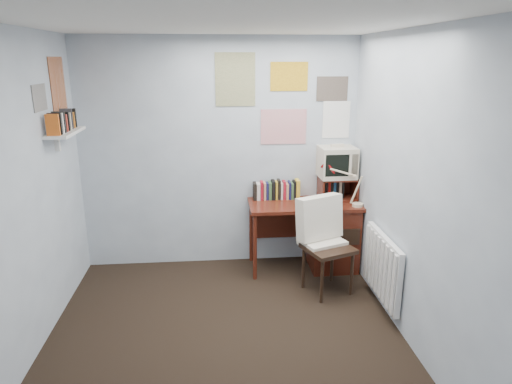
# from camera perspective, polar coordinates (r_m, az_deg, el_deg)

# --- Properties ---
(ground) EXTENTS (3.50, 3.50, 0.00)m
(ground) POSITION_cam_1_polar(r_m,az_deg,el_deg) (3.89, -3.70, -19.32)
(ground) COLOR black
(ground) RESTS_ON ground
(back_wall) EXTENTS (3.00, 0.02, 2.50)m
(back_wall) POSITION_cam_1_polar(r_m,az_deg,el_deg) (5.01, -4.56, 4.64)
(back_wall) COLOR silver
(back_wall) RESTS_ON ground
(left_wall) EXTENTS (0.02, 3.50, 2.50)m
(left_wall) POSITION_cam_1_polar(r_m,az_deg,el_deg) (3.62, -28.58, -2.00)
(left_wall) COLOR silver
(left_wall) RESTS_ON ground
(right_wall) EXTENTS (0.02, 3.50, 2.50)m
(right_wall) POSITION_cam_1_polar(r_m,az_deg,el_deg) (3.66, 20.08, -0.76)
(right_wall) COLOR silver
(right_wall) RESTS_ON ground
(ceiling) EXTENTS (3.00, 3.50, 0.02)m
(ceiling) POSITION_cam_1_polar(r_m,az_deg,el_deg) (3.17, -4.58, 20.56)
(ceiling) COLOR white
(ceiling) RESTS_ON back_wall
(desk) EXTENTS (1.20, 0.55, 0.76)m
(desk) POSITION_cam_1_polar(r_m,az_deg,el_deg) (5.14, 8.91, -5.03)
(desk) COLOR #521E12
(desk) RESTS_ON ground
(desk_chair) EXTENTS (0.61, 0.59, 0.93)m
(desk_chair) POSITION_cam_1_polar(r_m,az_deg,el_deg) (4.58, 9.02, -6.99)
(desk_chair) COLOR black
(desk_chair) RESTS_ON ground
(desk_lamp) EXTENTS (0.36, 0.33, 0.43)m
(desk_lamp) POSITION_cam_1_polar(r_m,az_deg,el_deg) (4.89, 12.73, 0.63)
(desk_lamp) COLOR #AE0B0F
(desk_lamp) RESTS_ON desk
(tv_riser) EXTENTS (0.40, 0.30, 0.25)m
(tv_riser) POSITION_cam_1_polar(r_m,az_deg,el_deg) (5.12, 10.14, 0.49)
(tv_riser) COLOR #521E12
(tv_riser) RESTS_ON desk
(crt_tv) EXTENTS (0.40, 0.37, 0.37)m
(crt_tv) POSITION_cam_1_polar(r_m,az_deg,el_deg) (5.06, 10.04, 3.90)
(crt_tv) COLOR beige
(crt_tv) RESTS_ON tv_riser
(book_row) EXTENTS (0.60, 0.14, 0.22)m
(book_row) POSITION_cam_1_polar(r_m,az_deg,el_deg) (5.07, 3.03, 0.37)
(book_row) COLOR #521E12
(book_row) RESTS_ON desk
(radiator) EXTENTS (0.09, 0.80, 0.60)m
(radiator) POSITION_cam_1_polar(r_m,az_deg,el_deg) (4.41, 15.54, -9.01)
(radiator) COLOR white
(radiator) RESTS_ON right_wall
(wall_shelf) EXTENTS (0.20, 0.62, 0.24)m
(wall_shelf) POSITION_cam_1_polar(r_m,az_deg,el_deg) (4.51, -22.75, 6.89)
(wall_shelf) COLOR white
(wall_shelf) RESTS_ON left_wall
(posters_back) EXTENTS (1.20, 0.01, 0.90)m
(posters_back) POSITION_cam_1_polar(r_m,az_deg,el_deg) (4.98, 3.53, 11.56)
(posters_back) COLOR white
(posters_back) RESTS_ON back_wall
(posters_left) EXTENTS (0.01, 0.70, 0.60)m
(posters_left) POSITION_cam_1_polar(r_m,az_deg,el_deg) (4.50, -24.45, 11.57)
(posters_left) COLOR white
(posters_left) RESTS_ON left_wall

